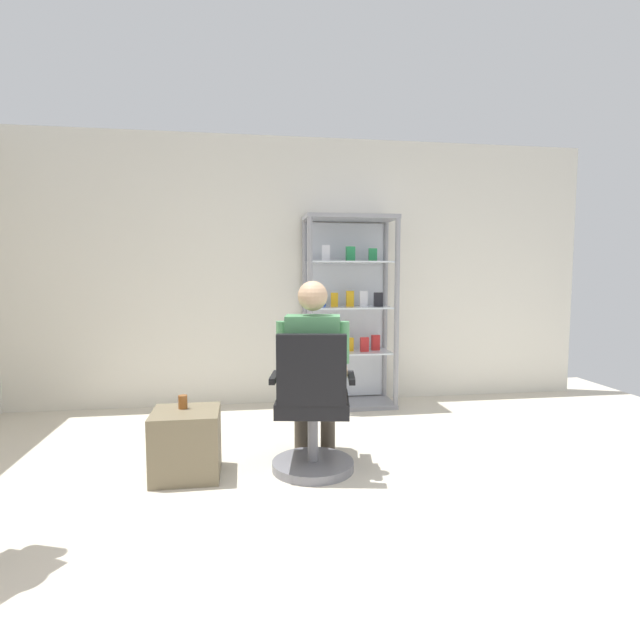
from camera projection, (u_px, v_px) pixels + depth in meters
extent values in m
plane|color=beige|center=(387.00, 560.00, 2.34)|extent=(7.20, 7.20, 0.00)
cube|color=silver|center=(306.00, 272.00, 5.17)|extent=(6.00, 0.10, 2.70)
cylinder|color=gray|center=(310.00, 315.00, 4.71)|extent=(0.05, 0.05, 1.90)
cylinder|color=gray|center=(397.00, 313.00, 4.84)|extent=(0.05, 0.05, 1.90)
cylinder|color=gray|center=(305.00, 311.00, 5.10)|extent=(0.05, 0.05, 1.90)
cylinder|color=gray|center=(385.00, 310.00, 5.23)|extent=(0.05, 0.05, 1.90)
cube|color=gray|center=(350.00, 218.00, 4.88)|extent=(0.90, 0.45, 0.04)
cube|color=gray|center=(349.00, 404.00, 5.06)|extent=(0.90, 0.45, 0.04)
cube|color=silver|center=(345.00, 311.00, 5.18)|extent=(0.84, 0.02, 1.80)
cube|color=silver|center=(349.00, 352.00, 5.01)|extent=(0.82, 0.39, 0.02)
cube|color=#264CB2|center=(320.00, 345.00, 4.95)|extent=(0.09, 0.04, 0.14)
cube|color=gold|center=(335.00, 345.00, 4.95)|extent=(0.09, 0.05, 0.15)
cube|color=gold|center=(349.00, 344.00, 5.02)|extent=(0.09, 0.06, 0.13)
cube|color=red|center=(364.00, 344.00, 4.98)|extent=(0.09, 0.04, 0.14)
cube|color=red|center=(376.00, 343.00, 5.08)|extent=(0.08, 0.05, 0.15)
cube|color=silver|center=(350.00, 307.00, 4.96)|extent=(0.82, 0.39, 0.02)
cube|color=#264CB2|center=(322.00, 300.00, 4.94)|extent=(0.08, 0.03, 0.13)
cube|color=gold|center=(334.00, 300.00, 4.96)|extent=(0.08, 0.04, 0.14)
cube|color=gold|center=(350.00, 299.00, 4.98)|extent=(0.08, 0.04, 0.16)
cube|color=silver|center=(364.00, 299.00, 4.96)|extent=(0.08, 0.05, 0.15)
cube|color=black|center=(378.00, 299.00, 4.97)|extent=(0.09, 0.04, 0.14)
cube|color=silver|center=(350.00, 262.00, 4.92)|extent=(0.82, 0.39, 0.02)
cube|color=silver|center=(326.00, 253.00, 4.84)|extent=(0.08, 0.06, 0.15)
cube|color=#268C4C|center=(350.00, 254.00, 4.90)|extent=(0.09, 0.05, 0.14)
cube|color=#268C4C|center=(373.00, 255.00, 4.95)|extent=(0.08, 0.05, 0.13)
cylinder|color=slate|center=(313.00, 465.00, 3.41)|extent=(0.56, 0.56, 0.06)
cylinder|color=slate|center=(313.00, 436.00, 3.40)|extent=(0.07, 0.07, 0.41)
cube|color=black|center=(313.00, 404.00, 3.37)|extent=(0.56, 0.56, 0.10)
cube|color=black|center=(312.00, 370.00, 3.14)|extent=(0.45, 0.16, 0.45)
cube|color=black|center=(351.00, 378.00, 3.35)|extent=(0.09, 0.30, 0.04)
cube|color=black|center=(274.00, 377.00, 3.36)|extent=(0.09, 0.30, 0.04)
cylinder|color=#3F382D|center=(328.00, 383.00, 3.56)|extent=(0.21, 0.42, 0.14)
cylinder|color=#3F382D|center=(328.00, 413.00, 3.79)|extent=(0.11, 0.11, 0.56)
cylinder|color=#3F382D|center=(300.00, 383.00, 3.57)|extent=(0.21, 0.42, 0.14)
cylinder|color=#3F382D|center=(302.00, 413.00, 3.79)|extent=(0.11, 0.11, 0.56)
cube|color=#4C8C59|center=(313.00, 353.00, 3.34)|extent=(0.39, 0.28, 0.50)
sphere|color=tan|center=(313.00, 296.00, 3.31)|extent=(0.20, 0.20, 0.20)
cylinder|color=#4C8C59|center=(343.00, 342.00, 3.33)|extent=(0.09, 0.09, 0.28)
cylinder|color=tan|center=(342.00, 370.00, 3.53)|extent=(0.13, 0.31, 0.08)
cylinder|color=#4C8C59|center=(283.00, 342.00, 3.34)|extent=(0.09, 0.09, 0.28)
cylinder|color=tan|center=(286.00, 369.00, 3.54)|extent=(0.13, 0.31, 0.08)
cube|color=#72664C|center=(186.00, 443.00, 3.29)|extent=(0.43, 0.42, 0.44)
cylinder|color=brown|center=(183.00, 402.00, 3.32)|extent=(0.06, 0.06, 0.09)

